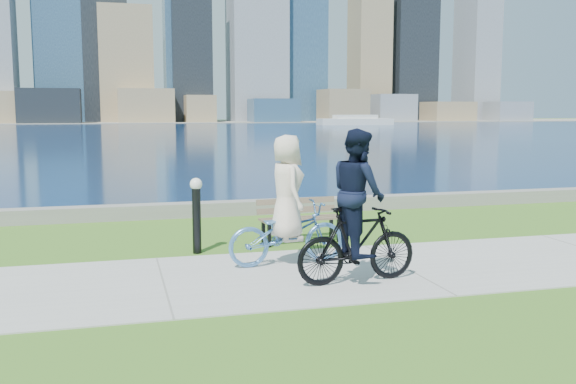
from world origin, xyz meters
name	(u,v)px	position (x,y,z in m)	size (l,w,h in m)	color
ground	(404,268)	(0.00, 0.00, 0.00)	(320.00, 320.00, 0.00)	#38651A
concrete_path	(404,267)	(0.00, 0.00, 0.01)	(80.00, 3.50, 0.02)	#A2A29D
seawall	(301,205)	(0.00, 6.20, 0.17)	(90.00, 0.50, 0.35)	slate
bay_water	(154,131)	(0.00, 72.00, 0.00)	(320.00, 131.00, 0.01)	#0B2349
far_shore	(138,122)	(0.00, 130.00, 0.06)	(320.00, 30.00, 0.12)	gray
city_skyline	(150,19)	(3.13, 130.03, 21.34)	(176.73, 21.41, 76.00)	slate
ferry_far	(355,121)	(35.40, 94.59, 0.73)	(12.91, 3.69, 1.75)	silver
park_bench	(300,216)	(-1.10, 2.54, 0.53)	(1.73, 0.72, 0.87)	black
bollard_lamp	(196,210)	(-3.23, 2.04, 0.81)	(0.23, 0.23, 1.41)	black
cyclist_woman	(287,217)	(-1.86, 0.69, 0.85)	(0.84, 2.10, 2.23)	#5084C2
cyclist_man	(357,219)	(-1.12, -0.71, 1.01)	(0.80, 2.01, 2.37)	black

